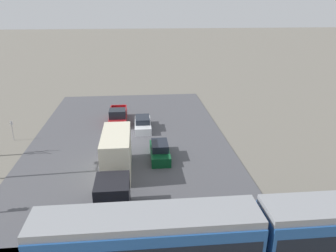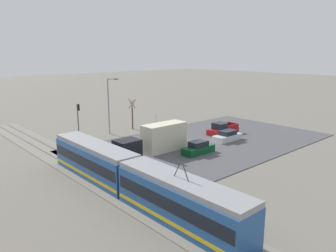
{
  "view_description": "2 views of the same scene",
  "coord_description": "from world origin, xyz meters",
  "px_view_note": "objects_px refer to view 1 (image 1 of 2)",
  "views": [
    {
      "loc": [
        -1.05,
        32.47,
        13.91
      ],
      "look_at": [
        -3.71,
        4.23,
        3.16
      ],
      "focal_mm": 35.0,
      "sensor_mm": 36.0,
      "label": 1
    },
    {
      "loc": [
        -29.86,
        33.6,
        12.41
      ],
      "look_at": [
        -0.05,
        7.02,
        3.49
      ],
      "focal_mm": 35.0,
      "sensor_mm": 36.0,
      "label": 2
    }
  ],
  "objects_px": {
    "sedan_car_0": "(160,151)",
    "box_truck": "(116,162)",
    "pickup_truck": "(118,117)",
    "no_parking_sign": "(12,129)",
    "light_rail_tram": "(260,234)",
    "sedan_car_1": "(143,124)"
  },
  "relations": [
    {
      "from": "sedan_car_0",
      "to": "sedan_car_1",
      "type": "height_order",
      "value": "sedan_car_0"
    },
    {
      "from": "sedan_car_1",
      "to": "no_parking_sign",
      "type": "xyz_separation_m",
      "value": [
        13.87,
        1.88,
        0.66
      ]
    },
    {
      "from": "no_parking_sign",
      "to": "sedan_car_1",
      "type": "bearing_deg",
      "value": -172.26
    },
    {
      "from": "light_rail_tram",
      "to": "sedan_car_0",
      "type": "relative_size",
      "value": 5.55
    },
    {
      "from": "light_rail_tram",
      "to": "sedan_car_0",
      "type": "distance_m",
      "value": 14.38
    },
    {
      "from": "sedan_car_0",
      "to": "pickup_truck",
      "type": "bearing_deg",
      "value": -66.65
    },
    {
      "from": "pickup_truck",
      "to": "sedan_car_1",
      "type": "distance_m",
      "value": 3.89
    },
    {
      "from": "light_rail_tram",
      "to": "sedan_car_0",
      "type": "bearing_deg",
      "value": -71.07
    },
    {
      "from": "pickup_truck",
      "to": "sedan_car_1",
      "type": "height_order",
      "value": "pickup_truck"
    },
    {
      "from": "sedan_car_0",
      "to": "sedan_car_1",
      "type": "xyz_separation_m",
      "value": [
        1.45,
        -7.7,
        -0.04
      ]
    },
    {
      "from": "box_truck",
      "to": "sedan_car_0",
      "type": "xyz_separation_m",
      "value": [
        -3.86,
        -3.72,
        -0.98
      ]
    },
    {
      "from": "pickup_truck",
      "to": "no_parking_sign",
      "type": "xyz_separation_m",
      "value": [
        10.91,
        4.4,
        0.57
      ]
    },
    {
      "from": "box_truck",
      "to": "light_rail_tram",
      "type": "bearing_deg",
      "value": 130.83
    },
    {
      "from": "box_truck",
      "to": "sedan_car_0",
      "type": "bearing_deg",
      "value": -136.08
    },
    {
      "from": "box_truck",
      "to": "pickup_truck",
      "type": "xyz_separation_m",
      "value": [
        0.55,
        -13.93,
        -0.93
      ]
    },
    {
      "from": "pickup_truck",
      "to": "sedan_car_0",
      "type": "relative_size",
      "value": 1.22
    },
    {
      "from": "sedan_car_0",
      "to": "box_truck",
      "type": "bearing_deg",
      "value": 43.92
    },
    {
      "from": "sedan_car_0",
      "to": "light_rail_tram",
      "type": "bearing_deg",
      "value": 108.93
    },
    {
      "from": "pickup_truck",
      "to": "no_parking_sign",
      "type": "bearing_deg",
      "value": 21.98
    },
    {
      "from": "sedan_car_1",
      "to": "pickup_truck",
      "type": "bearing_deg",
      "value": -40.39
    },
    {
      "from": "light_rail_tram",
      "to": "no_parking_sign",
      "type": "relative_size",
      "value": 11.33
    },
    {
      "from": "pickup_truck",
      "to": "sedan_car_0",
      "type": "distance_m",
      "value": 11.13
    }
  ]
}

